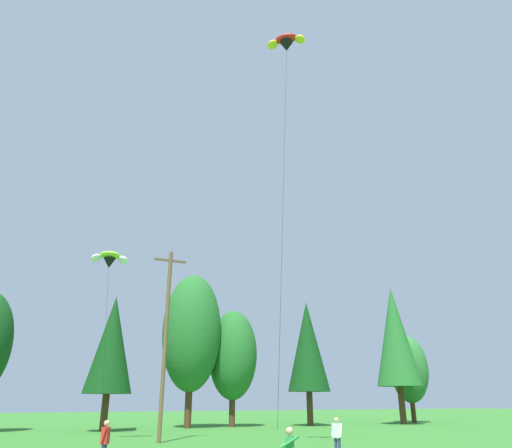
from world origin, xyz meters
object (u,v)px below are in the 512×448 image
object	(u,v)px
kite_flyer_near	(105,440)
parafoil_kite_high_lime_white	(110,259)
parafoil_kite_mid_red_yellow	(286,43)
kite_flyer_far	(337,434)
utility_pole	(166,337)

from	to	relation	value
kite_flyer_near	parafoil_kite_high_lime_white	world-z (taller)	parafoil_kite_high_lime_white
kite_flyer_near	parafoil_kite_high_lime_white	distance (m)	15.64
parafoil_kite_mid_red_yellow	kite_flyer_far	bearing A→B (deg)	-39.17
utility_pole	kite_flyer_near	bearing A→B (deg)	-114.65
kite_flyer_far	parafoil_kite_high_lime_white	size ratio (longest dim) A/B	0.14
kite_flyer_near	kite_flyer_far	world-z (taller)	same
parafoil_kite_mid_red_yellow	kite_flyer_near	bearing A→B (deg)	-179.71
kite_flyer_far	parafoil_kite_mid_red_yellow	bearing A→B (deg)	140.83
utility_pole	kite_flyer_near	xyz separation A→B (m)	(-4.71, -10.26, -5.28)
parafoil_kite_high_lime_white	parafoil_kite_mid_red_yellow	world-z (taller)	parafoil_kite_mid_red_yellow
utility_pole	parafoil_kite_mid_red_yellow	bearing A→B (deg)	-69.58
utility_pole	parafoil_kite_mid_red_yellow	xyz separation A→B (m)	(3.80, -10.22, 16.95)
kite_flyer_near	parafoil_kite_mid_red_yellow	world-z (taller)	parafoil_kite_mid_red_yellow
kite_flyer_far	parafoil_kite_mid_red_yellow	xyz separation A→B (m)	(-1.40, 1.14, 22.23)
kite_flyer_far	parafoil_kite_mid_red_yellow	distance (m)	22.31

